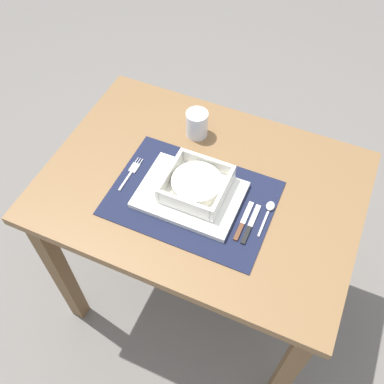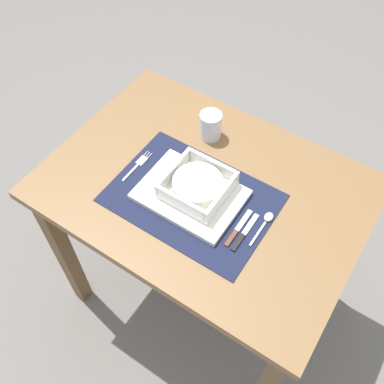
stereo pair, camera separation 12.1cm
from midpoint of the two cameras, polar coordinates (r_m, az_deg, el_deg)
ground_plane at (r=1.91m, az=2.98°, el=-12.84°), size 6.00×6.00×0.00m
dining_table at (r=1.36m, az=4.07°, el=-2.37°), size 0.91×0.66×0.74m
placemat at (r=1.24m, az=2.80°, el=-0.97°), size 0.45×0.32×0.00m
serving_plate at (r=1.23m, az=2.60°, el=-0.51°), size 0.28×0.21×0.02m
porridge_bowl at (r=1.21m, az=3.53°, el=0.67°), size 0.17×0.17×0.05m
fork at (r=1.31m, az=-4.33°, el=3.44°), size 0.02×0.13×0.00m
spoon at (r=1.21m, az=12.43°, el=-3.90°), size 0.02×0.12×0.01m
butter_knife at (r=1.18m, az=9.63°, el=-5.66°), size 0.01×0.13×0.01m
bread_knife at (r=1.18m, az=8.77°, el=-5.11°), size 0.01×0.13×0.01m
drinking_glass at (r=1.37m, az=4.97°, el=8.31°), size 0.07×0.07×0.09m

